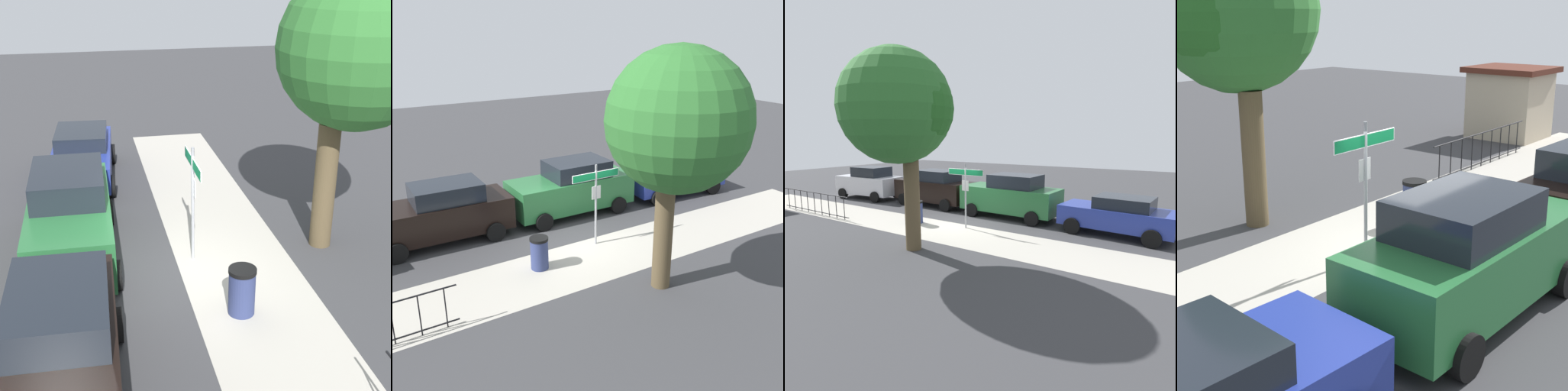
% 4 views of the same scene
% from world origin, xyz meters
% --- Properties ---
extents(ground_plane, '(60.00, 60.00, 0.00)m').
position_xyz_m(ground_plane, '(0.00, 0.00, 0.00)').
color(ground_plane, '#38383A').
extents(sidewalk_strip, '(24.00, 2.60, 0.00)m').
position_xyz_m(sidewalk_strip, '(2.00, 1.30, 0.00)').
color(sidewalk_strip, '#ADA79A').
rests_on(sidewalk_strip, ground_plane).
extents(street_sign, '(1.70, 0.07, 2.68)m').
position_xyz_m(street_sign, '(-0.57, 0.40, 1.89)').
color(street_sign, '#9EA0A5').
rests_on(street_sign, ground_plane).
extents(shade_tree, '(3.54, 3.50, 6.38)m').
position_xyz_m(shade_tree, '(-0.59, 3.86, 4.54)').
color(shade_tree, brown).
rests_on(shade_tree, ground_plane).
extents(car_blue, '(4.26, 2.17, 1.52)m').
position_xyz_m(car_blue, '(-6.05, -1.91, 0.79)').
color(car_blue, navy).
rests_on(car_blue, ground_plane).
extents(car_green, '(4.61, 2.08, 2.03)m').
position_xyz_m(car_green, '(-1.25, -2.28, 1.01)').
color(car_green, '#246433').
rests_on(car_green, ground_plane).
extents(car_black, '(4.59, 2.05, 1.96)m').
position_xyz_m(car_black, '(3.55, -2.44, 0.98)').
color(car_black, black).
rests_on(car_black, ground_plane).
extents(car_silver, '(4.13, 2.20, 1.95)m').
position_xyz_m(car_silver, '(8.36, -1.96, 0.97)').
color(car_silver, silver).
rests_on(car_silver, ground_plane).
extents(iron_fence, '(5.33, 0.04, 1.07)m').
position_xyz_m(iron_fence, '(7.24, 2.30, 0.56)').
color(iron_fence, black).
rests_on(iron_fence, ground_plane).
extents(trash_bin, '(0.55, 0.55, 0.98)m').
position_xyz_m(trash_bin, '(1.72, 0.90, 0.49)').
color(trash_bin, navy).
rests_on(trash_bin, ground_plane).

